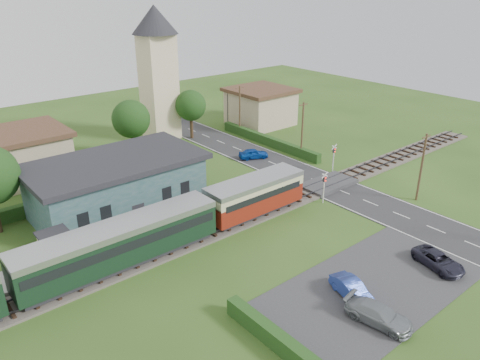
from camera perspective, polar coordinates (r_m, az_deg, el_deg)
ground at (r=43.51m, az=4.10°, el=-4.99°), size 120.00×120.00×0.00m
railway_track at (r=44.74m, az=2.34°, el=-3.93°), size 76.00×3.20×0.49m
road at (r=50.28m, az=12.40°, el=-1.39°), size 6.00×70.00×0.05m
car_park at (r=36.06m, az=15.86°, el=-12.48°), size 17.00×9.00×0.08m
crossing_deck at (r=51.31m, az=10.68°, el=-0.47°), size 6.20×3.40×0.45m
platform at (r=41.95m, az=-10.94°, el=-6.19°), size 30.00×3.00×0.45m
equipment_hut at (r=38.67m, az=-21.53°, el=-7.67°), size 2.30×2.30×2.55m
station_building at (r=45.56m, az=-14.77°, el=-0.62°), size 16.00×9.00×5.30m
train at (r=35.95m, az=-18.94°, el=-8.94°), size 43.20×2.90×3.40m
church_tower at (r=64.69m, az=-10.05°, el=13.80°), size 6.00×6.00×17.60m
house_west at (r=56.57m, az=-25.60°, el=2.64°), size 10.80×8.80×5.50m
house_east at (r=71.74m, az=2.53°, el=8.99°), size 8.80×8.80×5.50m
hedge_carpark at (r=29.79m, az=4.72°, el=-18.99°), size 0.80×9.00×1.20m
hedge_roadside at (r=62.95m, az=3.46°, el=4.80°), size 0.80×18.00×1.20m
hedge_station at (r=50.19m, az=-16.79°, el=-1.13°), size 22.00×0.80×1.30m
tree_b at (r=58.27m, az=-13.14°, el=7.24°), size 4.60×4.60×7.34m
tree_c at (r=64.87m, az=-6.03°, el=9.01°), size 4.20×4.20×6.78m
utility_pole_b at (r=49.26m, az=21.26°, el=1.54°), size 1.40×0.22×7.00m
utility_pole_c at (r=58.02m, az=7.60°, el=6.15°), size 1.40×0.22×7.00m
utility_pole_d at (r=66.38m, az=-0.04°, el=8.56°), size 1.40×0.22×7.00m
crossing_signal_near at (r=46.59m, az=10.24°, el=-0.39°), size 0.84×0.28×3.28m
crossing_signal_far at (r=54.61m, az=11.37°, el=3.13°), size 0.84×0.28×3.28m
streetlamp_east at (r=71.39m, az=-1.51°, el=9.13°), size 0.30×0.30×5.15m
car_on_road at (r=57.96m, az=1.66°, el=3.24°), size 3.90×2.81×1.23m
car_park_blue at (r=34.28m, az=13.52°, el=-12.90°), size 2.36×4.10×1.28m
car_park_silver at (r=32.58m, az=16.55°, el=-15.45°), size 2.58×4.72×1.30m
car_park_dark at (r=39.58m, az=23.04°, el=-9.02°), size 2.92×4.57×1.17m
pedestrian_near at (r=43.30m, az=-4.97°, el=-3.07°), size 0.78×0.59×1.90m
pedestrian_far at (r=39.40m, az=-17.71°, el=-7.39°), size 0.61×0.77×1.51m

